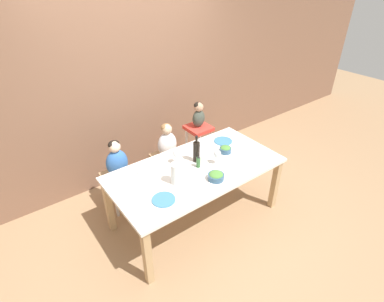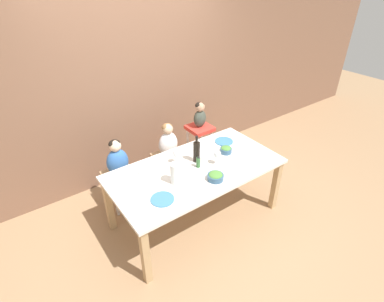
# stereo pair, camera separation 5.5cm
# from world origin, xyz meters

# --- Properties ---
(ground_plane) EXTENTS (14.00, 14.00, 0.00)m
(ground_plane) POSITION_xyz_m (0.00, 0.00, 0.00)
(ground_plane) COLOR #9E7A56
(wall_back) EXTENTS (10.00, 0.06, 2.70)m
(wall_back) POSITION_xyz_m (0.00, 1.29, 1.35)
(wall_back) COLOR brown
(wall_back) RESTS_ON ground_plane
(dining_table) EXTENTS (1.89, 0.97, 0.72)m
(dining_table) POSITION_xyz_m (0.00, 0.00, 0.64)
(dining_table) COLOR white
(dining_table) RESTS_ON ground_plane
(chair_far_left) EXTENTS (0.37, 0.37, 0.48)m
(chair_far_left) POSITION_xyz_m (-0.61, 0.71, 0.39)
(chair_far_left) COLOR silver
(chair_far_left) RESTS_ON ground_plane
(chair_far_center) EXTENTS (0.37, 0.37, 0.48)m
(chair_far_center) POSITION_xyz_m (0.09, 0.71, 0.39)
(chair_far_center) COLOR silver
(chair_far_center) RESTS_ON ground_plane
(chair_right_highchair) EXTENTS (0.31, 0.32, 0.75)m
(chair_right_highchair) POSITION_xyz_m (0.59, 0.71, 0.57)
(chair_right_highchair) COLOR silver
(chair_right_highchair) RESTS_ON ground_plane
(person_child_left) EXTENTS (0.26, 0.18, 0.46)m
(person_child_left) POSITION_xyz_m (-0.61, 0.72, 0.70)
(person_child_left) COLOR #3366B2
(person_child_left) RESTS_ON chair_far_left
(person_child_center) EXTENTS (0.26, 0.18, 0.46)m
(person_child_center) POSITION_xyz_m (0.09, 0.72, 0.70)
(person_child_center) COLOR silver
(person_child_center) RESTS_ON chair_far_center
(person_baby_right) EXTENTS (0.18, 0.13, 0.35)m
(person_baby_right) POSITION_xyz_m (0.59, 0.72, 0.93)
(person_baby_right) COLOR #3D4238
(person_baby_right) RESTS_ON chair_right_highchair
(wine_bottle) EXTENTS (0.08, 0.08, 0.32)m
(wine_bottle) POSITION_xyz_m (0.09, 0.10, 0.85)
(wine_bottle) COLOR black
(wine_bottle) RESTS_ON dining_table
(paper_towel_roll) EXTENTS (0.11, 0.11, 0.23)m
(paper_towel_roll) POSITION_xyz_m (-0.32, -0.09, 0.84)
(paper_towel_roll) COLOR white
(paper_towel_roll) RESTS_ON dining_table
(wine_glass_near) EXTENTS (0.08, 0.08, 0.17)m
(wine_glass_near) POSITION_xyz_m (0.24, -0.07, 0.84)
(wine_glass_near) COLOR white
(wine_glass_near) RESTS_ON dining_table
(wine_glass_far) EXTENTS (0.08, 0.08, 0.17)m
(wine_glass_far) POSITION_xyz_m (-0.12, 0.20, 0.84)
(wine_glass_far) COLOR white
(wine_glass_far) RESTS_ON dining_table
(salad_bowl_large) EXTENTS (0.17, 0.17, 0.08)m
(salad_bowl_large) POSITION_xyz_m (0.04, -0.28, 0.76)
(salad_bowl_large) COLOR #335675
(salad_bowl_large) RESTS_ON dining_table
(salad_bowl_small) EXTENTS (0.14, 0.14, 0.08)m
(salad_bowl_small) POSITION_xyz_m (0.47, 0.04, 0.76)
(salad_bowl_small) COLOR #335675
(salad_bowl_small) RESTS_ON dining_table
(dinner_plate_front_left) EXTENTS (0.23, 0.23, 0.01)m
(dinner_plate_front_left) POSITION_xyz_m (-0.57, -0.23, 0.73)
(dinner_plate_front_left) COLOR teal
(dinner_plate_front_left) RESTS_ON dining_table
(dinner_plate_back_left) EXTENTS (0.23, 0.23, 0.01)m
(dinner_plate_back_left) POSITION_xyz_m (-0.45, 0.28, 0.73)
(dinner_plate_back_left) COLOR silver
(dinner_plate_back_left) RESTS_ON dining_table
(dinner_plate_back_right) EXTENTS (0.23, 0.23, 0.01)m
(dinner_plate_back_right) POSITION_xyz_m (0.62, 0.25, 0.73)
(dinner_plate_back_right) COLOR teal
(dinner_plate_back_right) RESTS_ON dining_table
(condiment_bottle_hot_sauce) EXTENTS (0.05, 0.05, 0.14)m
(condiment_bottle_hot_sauce) POSITION_xyz_m (0.03, -0.00, 0.79)
(condiment_bottle_hot_sauce) COLOR #336633
(condiment_bottle_hot_sauce) RESTS_ON dining_table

